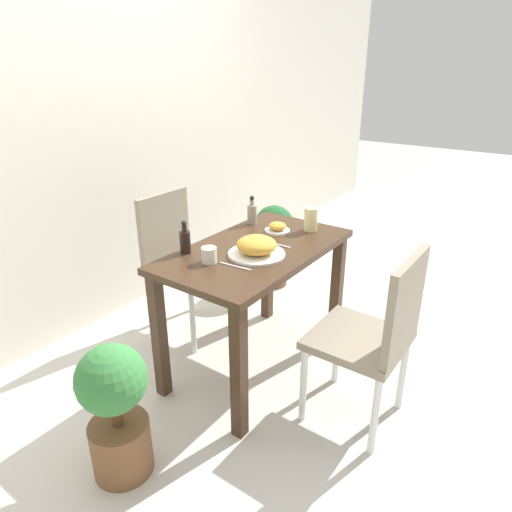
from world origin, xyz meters
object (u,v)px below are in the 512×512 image
chair_near (376,332)px  sauce_bottle (185,240)px  side_plate (277,228)px  condiment_bottle (252,213)px  drink_cup (209,255)px  food_plate (257,247)px  potted_plant_left (116,408)px  potted_plant_right (274,239)px  chair_far (179,256)px  juice_glass (311,219)px

chair_near → sauce_bottle: bearing=-77.5°
side_plate → sauce_bottle: 0.57m
condiment_bottle → drink_cup: bearing=-164.1°
food_plate → condiment_bottle: size_ratio=1.68×
sauce_bottle → condiment_bottle: size_ratio=1.00×
drink_cup → potted_plant_left: drink_cup is taller
food_plate → potted_plant_right: size_ratio=0.45×
side_plate → potted_plant_right: 0.89m
chair_near → drink_cup: bearing=-73.3°
chair_far → potted_plant_right: 0.89m
side_plate → condiment_bottle: bearing=81.3°
food_plate → juice_glass: 0.48m
chair_far → potted_plant_right: bearing=-9.3°
drink_cup → sauce_bottle: size_ratio=0.44×
chair_far → side_plate: size_ratio=6.21×
chair_far → condiment_bottle: condiment_bottle is taller
side_plate → chair_far: bearing=109.1°
chair_near → potted_plant_left: (-0.89, 0.74, -0.17)m
side_plate → juice_glass: juice_glass is taller
juice_glass → chair_far: bearing=114.5°
drink_cup → chair_far: bearing=58.4°
food_plate → side_plate: bearing=16.2°
sauce_bottle → potted_plant_left: bearing=-162.1°
drink_cup → juice_glass: 0.71m
food_plate → drink_cup: food_plate is taller
food_plate → sauce_bottle: 0.36m
side_plate → food_plate: bearing=-163.8°
condiment_bottle → sauce_bottle: bearing=178.8°
potted_plant_right → potted_plant_left: bearing=-166.2°
food_plate → potted_plant_right: (1.01, 0.55, -0.40)m
chair_far → juice_glass: size_ratio=6.67×
drink_cup → juice_glass: (0.68, -0.18, 0.03)m
chair_far → chair_near: bearing=-94.8°
side_plate → potted_plant_left: size_ratio=0.23×
food_plate → chair_far: bearing=78.6°
side_plate → condiment_bottle: (0.03, 0.20, 0.04)m
food_plate → juice_glass: juice_glass is taller
food_plate → potted_plant_right: 1.22m
chair_far → side_plate: 0.68m
chair_far → potted_plant_left: size_ratio=1.44×
sauce_bottle → potted_plant_right: 1.29m
chair_near → drink_cup: 0.86m
chair_near → condiment_bottle: condiment_bottle is taller
juice_glass → potted_plant_left: (-1.34, 0.14, -0.47)m
chair_far → sauce_bottle: bearing=-130.2°
sauce_bottle → condiment_bottle: (0.56, -0.01, 0.00)m
juice_glass → potted_plant_right: juice_glass is taller
potted_plant_right → food_plate: bearing=-151.2°
drink_cup → condiment_bottle: condiment_bottle is taller
chair_near → side_plate: 0.85m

